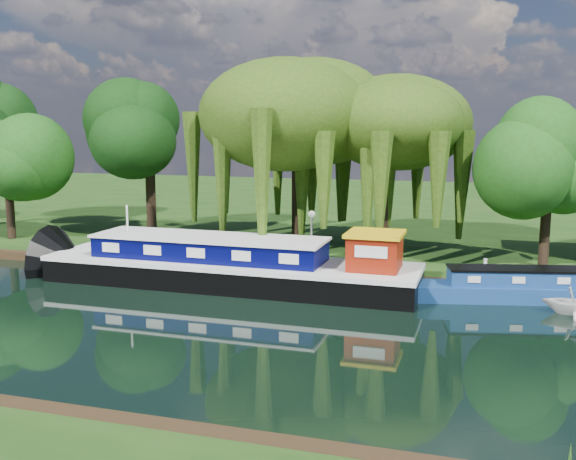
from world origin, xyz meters
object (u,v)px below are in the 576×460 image
(red_dinghy, at_px, (124,278))
(white_cruiser, at_px, (572,314))
(narrowboat, at_px, (536,288))
(dutch_barge, at_px, (232,266))

(red_dinghy, xyz_separation_m, white_cruiser, (19.99, -0.31, 0.00))
(narrowboat, xyz_separation_m, white_cruiser, (1.24, -1.68, -0.53))
(narrowboat, relative_size, red_dinghy, 3.71)
(narrowboat, bearing_deg, red_dinghy, 171.70)
(white_cruiser, bearing_deg, dutch_barge, 91.77)
(dutch_barge, height_order, narrowboat, dutch_barge)
(dutch_barge, distance_m, red_dinghy, 5.62)
(red_dinghy, bearing_deg, dutch_barge, -99.38)
(narrowboat, bearing_deg, dutch_barge, 172.79)
(red_dinghy, bearing_deg, white_cruiser, -101.85)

